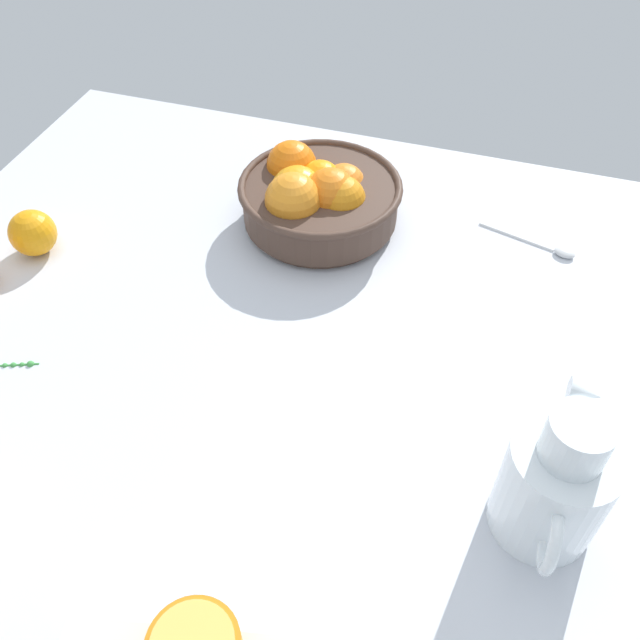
{
  "coord_description": "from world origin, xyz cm",
  "views": [
    {
      "loc": [
        18.68,
        -55.36,
        68.96
      ],
      "look_at": [
        0.59,
        2.05,
        4.8
      ],
      "focal_mm": 38.16,
      "sensor_mm": 36.0,
      "label": 1
    }
  ],
  "objects_px": {
    "fruit_bowl": "(317,196)",
    "loose_orange_0": "(33,233)",
    "juice_pitcher": "(552,490)",
    "spoon": "(542,245)"
  },
  "relations": [
    {
      "from": "fruit_bowl",
      "to": "juice_pitcher",
      "type": "xyz_separation_m",
      "value": [
        0.39,
        -0.42,
        0.01
      ]
    },
    {
      "from": "juice_pitcher",
      "to": "spoon",
      "type": "distance_m",
      "value": 0.47
    },
    {
      "from": "juice_pitcher",
      "to": "spoon",
      "type": "xyz_separation_m",
      "value": [
        -0.04,
        0.47,
        -0.06
      ]
    },
    {
      "from": "juice_pitcher",
      "to": "spoon",
      "type": "relative_size",
      "value": 1.23
    },
    {
      "from": "fruit_bowl",
      "to": "juice_pitcher",
      "type": "relative_size",
      "value": 1.35
    },
    {
      "from": "juice_pitcher",
      "to": "loose_orange_0",
      "type": "bearing_deg",
      "value": 163.82
    },
    {
      "from": "fruit_bowl",
      "to": "juice_pitcher",
      "type": "distance_m",
      "value": 0.57
    },
    {
      "from": "loose_orange_0",
      "to": "spoon",
      "type": "relative_size",
      "value": 0.46
    },
    {
      "from": "fruit_bowl",
      "to": "loose_orange_0",
      "type": "distance_m",
      "value": 0.43
    },
    {
      "from": "fruit_bowl",
      "to": "spoon",
      "type": "relative_size",
      "value": 1.66
    }
  ]
}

